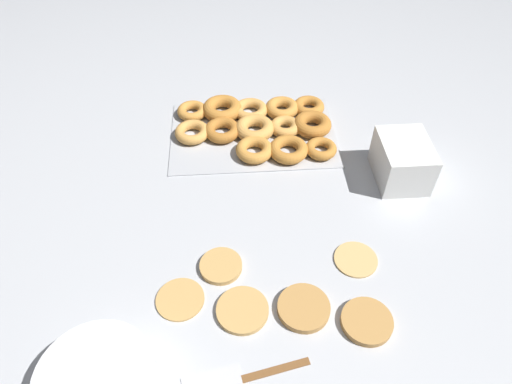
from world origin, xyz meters
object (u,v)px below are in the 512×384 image
Objects in this scene: pancake_1 at (367,321)px; batter_bowl at (98,383)px; pancake_2 at (304,308)px; spatula at (227,383)px; pancake_5 at (221,266)px; pancake_0 at (242,310)px; container_stack at (402,161)px; pancake_3 at (180,299)px; pancake_4 at (356,259)px; donut_tray at (258,126)px.

batter_bowl is (0.49, 0.09, 0.03)m from pancake_1.
pancake_2 is 0.45× the size of spatula.
pancake_2 reaches higher than pancake_5.
pancake_0 is 1.15× the size of pancake_5.
spatula is at bearing 47.73° from container_stack.
pancake_3 is 0.11m from pancake_5.
pancake_5 is at bearing -0.10° from pancake_4.
pancake_4 is 0.40× the size of spatula.
donut_tray is 0.77m from batter_bowl.
spatula is (0.16, 0.14, -0.01)m from pancake_2.
pancake_5 is at bearing -131.06° from batter_bowl.
container_stack is at bearing -143.85° from spatula.
batter_bowl is at bearing 65.07° from donut_tray.
pancake_4 is 0.30m from container_stack.
pancake_0 is at bearing 164.38° from pancake_3.
batter_bowl is at bearing 53.20° from pancake_3.
pancake_1 reaches higher than spatula.
pancake_2 is 0.17m from pancake_4.
container_stack reaches higher than pancake_5.
pancake_1 is 1.07× the size of pancake_4.
container_stack reaches higher than spatula.
pancake_0 is 0.45× the size of spatula.
spatula is (0.29, 0.25, -0.00)m from pancake_4.
pancake_3 is at bearing 40.72° from pancake_5.
pancake_1 is at bearing 168.12° from pancake_3.
pancake_1 is 0.15m from pancake_4.
pancake_0 is 0.29m from batter_bowl.
pancake_4 is at bearing -94.68° from pancake_1.
pancake_1 is at bearing 85.32° from pancake_4.
pancake_1 is 0.96× the size of pancake_2.
donut_tray is at bearing -97.29° from pancake_0.
donut_tray is (-0.20, -0.53, 0.01)m from pancake_3.
pancake_5 is 0.59× the size of container_stack.
container_stack reaches higher than pancake_0.
pancake_0 is at bearing -2.17° from pancake_2.
donut_tray reaches higher than pancake_5.
pancake_3 is 0.63m from container_stack.
donut_tray is at bearing -68.45° from pancake_4.
batter_bowl is at bearing 48.94° from pancake_5.
batter_bowl is at bearing -12.59° from spatula.
batter_bowl is (0.32, 0.70, 0.02)m from donut_tray.
pancake_1 is 0.63m from donut_tray.
donut_tray is 2.99× the size of container_stack.
container_stack is at bearing -151.51° from pancake_5.
spatula is at bearing 91.65° from pancake_5.
pancake_3 is at bearing -15.62° from pancake_0.
batter_bowl reaches higher than pancake_5.
pancake_0 is 0.14m from spatula.
pancake_4 is 0.56m from batter_bowl.
pancake_4 is at bearing -169.22° from pancake_3.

